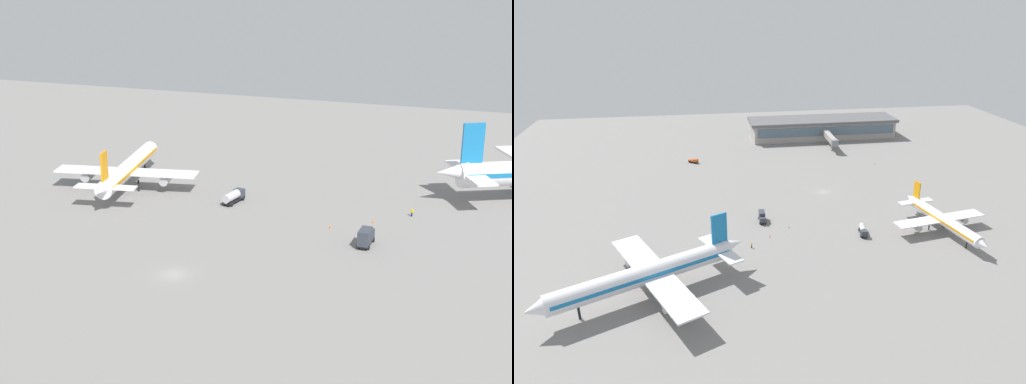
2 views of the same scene
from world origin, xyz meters
The scene contains 7 objects.
ground centered at (0.00, 0.00, 0.00)m, with size 288.00×288.00×0.00m, color gray.
airplane_taxiing centered at (-28.31, 38.57, 4.31)m, with size 31.48×38.84×11.86m.
fuel_truck centered at (-3.18, 36.38, 1.39)m, with size 3.20×6.55×2.50m.
catering_truck centered at (26.98, 22.09, 1.70)m, with size 2.39×5.67×3.30m.
ground_crew_worker centered at (32.67, 39.85, 0.85)m, with size 0.53×0.51×1.67m.
safety_cone_mid_apron centered at (19.07, 28.44, 0.30)m, with size 0.44×0.44×0.60m, color #EA590C.
safety_cone_far_side centered at (26.18, 33.84, 0.30)m, with size 0.44×0.44×0.60m, color #EA590C.
Camera 1 is at (48.79, -102.56, 51.36)m, focal length 53.58 mm.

